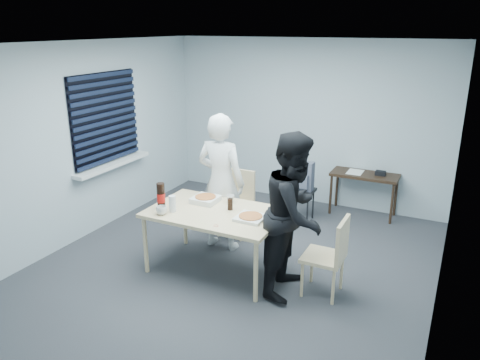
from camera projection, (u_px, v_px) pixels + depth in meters
The scene contains 19 objects.
room at pixel (108, 126), 6.51m from camera, with size 5.00×5.00×5.00m.
dining_table at pixel (216, 216), 5.40m from camera, with size 1.53×0.97×0.74m.
chair_far at pixel (238, 197), 6.46m from camera, with size 0.42×0.42×0.89m.
chair_right at pixel (332, 252), 4.92m from camera, with size 0.42×0.42×0.89m.
person_white at pixel (221, 182), 5.92m from camera, with size 0.65×0.42×1.77m, color silver.
person_black at pixel (294, 214), 4.93m from camera, with size 0.86×0.47×1.77m, color black.
side_table at pixel (365, 179), 7.03m from camera, with size 0.99×0.44×0.66m.
stool at pixel (302, 196), 6.90m from camera, with size 0.35×0.35×0.48m.
backpack at pixel (303, 176), 6.79m from camera, with size 0.30×0.22×0.42m.
pizza_box_a at pixel (206, 199), 5.65m from camera, with size 0.30×0.30×0.07m.
pizza_box_b at pixel (251, 217), 5.15m from camera, with size 0.31×0.31×0.04m.
mug_a at pixel (162, 210), 5.27m from camera, with size 0.12×0.12×0.10m, color silver.
mug_b at pixel (230, 199), 5.62m from camera, with size 0.10×0.10×0.09m, color silver.
cola_glass at pixel (230, 204), 5.40m from camera, with size 0.06×0.06×0.14m, color black.
soda_bottle at pixel (161, 196), 5.41m from camera, with size 0.10×0.10×0.31m.
plastic_cups at pixel (172, 204), 5.34m from camera, with size 0.08×0.08×0.19m, color silver.
rubber_band at pixel (216, 226), 4.99m from camera, with size 0.05×0.05×0.00m, color red.
papers at pixel (355, 172), 7.08m from camera, with size 0.22×0.30×0.01m, color white.
black_box at pixel (380, 173), 6.93m from camera, with size 0.15×0.11×0.06m, color black.
Camera 1 is at (2.29, -4.54, 2.79)m, focal length 35.00 mm.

